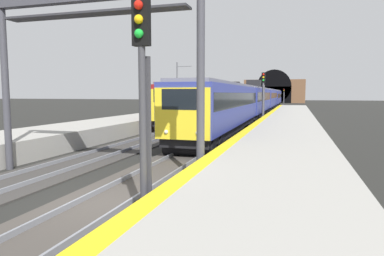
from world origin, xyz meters
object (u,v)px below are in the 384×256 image
railway_signal_far (284,95)px  catenary_mast_near (177,88)px  railway_signal_mid (263,93)px  train_main_approaching (261,99)px  railway_signal_near (142,93)px  overhead_signal_gantry (93,38)px  train_adjacent_platform (234,99)px

railway_signal_far → catenary_mast_near: (-47.58, 13.21, 1.31)m
railway_signal_mid → railway_signal_far: size_ratio=1.21×
train_main_approaching → railway_signal_near: bearing=2.1°
railway_signal_near → railway_signal_far: railway_signal_near is taller
railway_signal_near → overhead_signal_gantry: bearing=-137.4°
train_main_approaching → catenary_mast_near: size_ratio=9.87×
overhead_signal_gantry → railway_signal_mid: bearing=-9.1°
train_main_approaching → railway_signal_far: size_ratio=17.18×
railway_signal_mid → overhead_signal_gantry: (-24.73, 3.98, 2.01)m
railway_signal_mid → overhead_signal_gantry: overhead_signal_gantry is taller
train_adjacent_platform → railway_signal_far: 41.64m
railway_signal_mid → train_main_approaching: bearing=-173.6°
railway_signal_near → railway_signal_mid: (29.06, 0.00, 0.01)m
overhead_signal_gantry → catenary_mast_near: size_ratio=1.13×
railway_signal_mid → railway_signal_far: 58.93m
train_main_approaching → train_adjacent_platform: bearing=-108.0°
railway_signal_far → catenary_mast_near: 49.40m
railway_signal_far → train_adjacent_platform: bearing=-8.5°
train_adjacent_platform → railway_signal_near: bearing=7.9°
train_main_approaching → train_adjacent_platform: train_adjacent_platform is taller
train_adjacent_platform → catenary_mast_near: (-6.39, 7.07, 1.58)m
railway_signal_near → catenary_mast_near: bearing=-161.9°
railway_signal_near → overhead_signal_gantry: 6.22m
train_adjacent_platform → train_main_approaching: bearing=72.7°
railway_signal_far → overhead_signal_gantry: (-83.66, 3.98, 2.61)m
train_adjacent_platform → railway_signal_near: railway_signal_near is taller
train_adjacent_platform → overhead_signal_gantry: (-42.47, -2.16, 2.87)m
train_adjacent_platform → railway_signal_far: train_adjacent_platform is taller
train_adjacent_platform → overhead_signal_gantry: size_ratio=6.85×
railway_signal_mid → catenary_mast_near: 17.43m
train_main_approaching → railway_signal_far: train_main_approaching is taller
train_adjacent_platform → railway_signal_near: (-46.80, -6.14, 0.85)m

